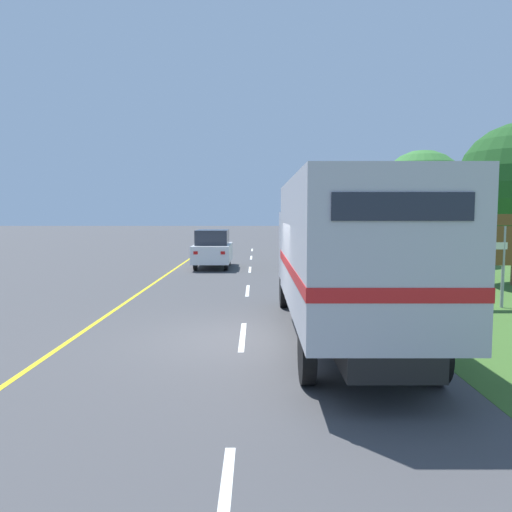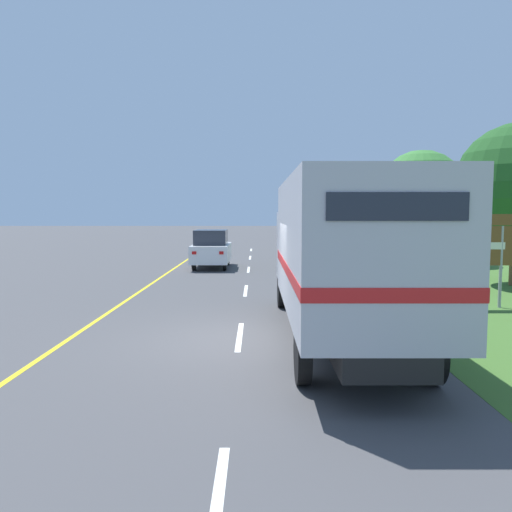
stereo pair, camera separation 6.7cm
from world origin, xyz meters
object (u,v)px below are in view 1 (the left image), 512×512
object	(u,v)px
lead_car_white	(213,249)
highway_sign	(480,248)
roadside_tree_mid	(422,194)
roadside_tree_far	(414,201)
horse_trailer_truck	(344,252)

from	to	relation	value
lead_car_white	highway_sign	xyz separation A→B (m)	(8.61, -10.64, 0.76)
lead_car_white	roadside_tree_mid	distance (m)	11.90
lead_car_white	roadside_tree_far	size ratio (longest dim) A/B	0.71
lead_car_white	roadside_tree_far	xyz separation A→B (m)	(12.71, 8.60, 2.60)
horse_trailer_truck	highway_sign	distance (m)	6.00
lead_car_white	roadside_tree_mid	world-z (taller)	roadside_tree_mid
lead_car_white	roadside_tree_far	distance (m)	15.57
roadside_tree_mid	roadside_tree_far	bearing A→B (deg)	76.35
horse_trailer_truck	roadside_tree_far	distance (m)	24.73
roadside_tree_mid	lead_car_white	bearing A→B (deg)	-166.90
horse_trailer_truck	roadside_tree_mid	distance (m)	18.68
horse_trailer_truck	lead_car_white	size ratio (longest dim) A/B	2.20
highway_sign	roadside_tree_mid	distance (m)	13.68
lead_car_white	roadside_tree_mid	size ratio (longest dim) A/B	0.65
lead_car_white	roadside_tree_mid	bearing A→B (deg)	13.10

